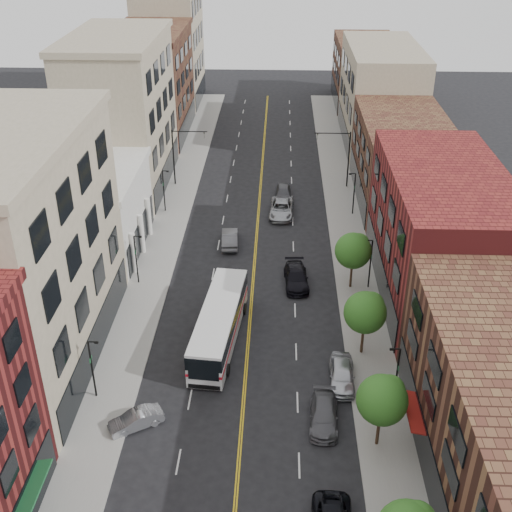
# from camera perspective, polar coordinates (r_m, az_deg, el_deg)

# --- Properties ---
(ground) EXTENTS (220.00, 220.00, 0.00)m
(ground) POSITION_cam_1_polar(r_m,az_deg,el_deg) (43.17, -1.73, -19.91)
(ground) COLOR black
(ground) RESTS_ON ground
(sidewalk_left) EXTENTS (4.00, 110.00, 0.15)m
(sidewalk_left) POSITION_cam_1_polar(r_m,az_deg,el_deg) (72.01, -7.91, 2.25)
(sidewalk_left) COLOR gray
(sidewalk_left) RESTS_ON ground
(sidewalk_right) EXTENTS (4.00, 110.00, 0.15)m
(sidewalk_right) POSITION_cam_1_polar(r_m,az_deg,el_deg) (71.37, 8.13, 1.97)
(sidewalk_right) COLOR gray
(sidewalk_right) RESTS_ON ground
(bldg_l_tanoffice) EXTENTS (10.00, 22.00, 18.00)m
(bldg_l_tanoffice) POSITION_cam_1_polar(r_m,az_deg,el_deg) (51.15, -20.27, -0.16)
(bldg_l_tanoffice) COLOR gray
(bldg_l_tanoffice) RESTS_ON ground
(bldg_l_white) EXTENTS (10.00, 14.00, 8.00)m
(bldg_l_white) POSITION_cam_1_polar(r_m,az_deg,el_deg) (68.39, -14.46, 3.69)
(bldg_l_white) COLOR silver
(bldg_l_white) RESTS_ON ground
(bldg_l_far_a) EXTENTS (10.00, 20.00, 18.00)m
(bldg_l_far_a) POSITION_cam_1_polar(r_m,az_deg,el_deg) (81.90, -11.82, 12.08)
(bldg_l_far_a) COLOR gray
(bldg_l_far_a) RESTS_ON ground
(bldg_l_far_b) EXTENTS (10.00, 20.00, 15.00)m
(bldg_l_far_b) POSITION_cam_1_polar(r_m,az_deg,el_deg) (101.09, -9.21, 14.73)
(bldg_l_far_b) COLOR #522B21
(bldg_l_far_b) RESTS_ON ground
(bldg_l_far_c) EXTENTS (10.00, 16.00, 20.00)m
(bldg_l_far_c) POSITION_cam_1_polar(r_m,az_deg,el_deg) (117.80, -7.69, 18.19)
(bldg_l_far_c) COLOR gray
(bldg_l_far_c) RESTS_ON ground
(bldg_r_mid) EXTENTS (10.00, 22.00, 12.00)m
(bldg_r_mid) POSITION_cam_1_polar(r_m,az_deg,el_deg) (60.29, 16.06, 1.94)
(bldg_r_mid) COLOR maroon
(bldg_r_mid) RESTS_ON ground
(bldg_r_far_a) EXTENTS (10.00, 20.00, 10.00)m
(bldg_r_far_a) POSITION_cam_1_polar(r_m,az_deg,el_deg) (79.45, 12.83, 8.36)
(bldg_r_far_a) COLOR #522B21
(bldg_r_far_a) RESTS_ON ground
(bldg_r_far_b) EXTENTS (10.00, 22.00, 14.00)m
(bldg_r_far_b) POSITION_cam_1_polar(r_m,az_deg,el_deg) (98.53, 11.00, 13.89)
(bldg_r_far_b) COLOR gray
(bldg_r_far_b) RESTS_ON ground
(bldg_r_far_c) EXTENTS (10.00, 18.00, 11.00)m
(bldg_r_far_c) POSITION_cam_1_polar(r_m,az_deg,el_deg) (118.09, 9.63, 15.84)
(bldg_r_far_c) COLOR #522B21
(bldg_r_far_c) RESTS_ON ground
(tree_r_1) EXTENTS (3.40, 3.40, 5.59)m
(tree_r_1) POSITION_cam_1_polar(r_m,az_deg,el_deg) (43.58, 11.25, -12.30)
(tree_r_1) COLOR black
(tree_r_1) RESTS_ON sidewalk_right
(tree_r_2) EXTENTS (3.40, 3.40, 5.59)m
(tree_r_2) POSITION_cam_1_polar(r_m,az_deg,el_deg) (51.38, 9.77, -4.85)
(tree_r_2) COLOR black
(tree_r_2) RESTS_ON sidewalk_right
(tree_r_3) EXTENTS (3.40, 3.40, 5.59)m
(tree_r_3) POSITION_cam_1_polar(r_m,az_deg,el_deg) (59.83, 8.71, 0.57)
(tree_r_3) COLOR black
(tree_r_3) RESTS_ON sidewalk_right
(lamp_l_1) EXTENTS (0.81, 0.55, 5.05)m
(lamp_l_1) POSITION_cam_1_polar(r_m,az_deg,el_deg) (48.57, -14.34, -9.44)
(lamp_l_1) COLOR black
(lamp_l_1) RESTS_ON sidewalk_left
(lamp_l_2) EXTENTS (0.81, 0.55, 5.05)m
(lamp_l_2) POSITION_cam_1_polar(r_m,az_deg,el_deg) (61.36, -10.58, -0.06)
(lamp_l_2) COLOR black
(lamp_l_2) RESTS_ON sidewalk_left
(lamp_l_3) EXTENTS (0.81, 0.55, 5.05)m
(lamp_l_3) POSITION_cam_1_polar(r_m,az_deg,el_deg) (75.38, -8.17, 5.96)
(lamp_l_3) COLOR black
(lamp_l_3) RESTS_ON sidewalk_left
(lamp_r_1) EXTENTS (0.81, 0.55, 5.05)m
(lamp_r_1) POSITION_cam_1_polar(r_m,az_deg,el_deg) (47.52, 12.37, -10.15)
(lamp_r_1) COLOR black
(lamp_r_1) RESTS_ON sidewalk_right
(lamp_r_2) EXTENTS (0.81, 0.55, 5.05)m
(lamp_r_2) POSITION_cam_1_polar(r_m,az_deg,el_deg) (60.54, 10.11, -0.45)
(lamp_r_2) COLOR black
(lamp_r_2) RESTS_ON sidewalk_right
(lamp_r_3) EXTENTS (0.81, 0.55, 5.05)m
(lamp_r_3) POSITION_cam_1_polar(r_m,az_deg,el_deg) (74.72, 8.69, 5.70)
(lamp_r_3) COLOR black
(lamp_r_3) RESTS_ON sidewalk_right
(signal_mast_left) EXTENTS (4.49, 0.18, 7.20)m
(signal_mast_left) POSITION_cam_1_polar(r_m,az_deg,el_deg) (81.97, -6.87, 9.29)
(signal_mast_left) COLOR black
(signal_mast_left) RESTS_ON sidewalk_left
(signal_mast_right) EXTENTS (4.49, 0.18, 7.20)m
(signal_mast_right) POSITION_cam_1_polar(r_m,az_deg,el_deg) (81.40, 7.76, 9.08)
(signal_mast_right) COLOR black
(signal_mast_right) RESTS_ON sidewalk_right
(city_bus) EXTENTS (4.05, 13.01, 3.29)m
(city_bus) POSITION_cam_1_polar(r_m,az_deg,el_deg) (53.29, -3.28, -5.91)
(city_bus) COLOR silver
(city_bus) RESTS_ON ground
(car_angle_b) EXTENTS (4.00, 3.11, 1.27)m
(car_angle_b) POSITION_cam_1_polar(r_m,az_deg,el_deg) (47.13, -10.63, -14.13)
(car_angle_b) COLOR #A0A3A8
(car_angle_b) RESTS_ON ground
(car_parked_mid) EXTENTS (2.26, 4.95, 1.40)m
(car_parked_mid) POSITION_cam_1_polar(r_m,az_deg,el_deg) (46.87, 6.05, -13.88)
(car_parked_mid) COLOR #4D4D52
(car_parked_mid) RESTS_ON ground
(car_parked_far) EXTENTS (2.14, 4.87, 1.63)m
(car_parked_far) POSITION_cam_1_polar(r_m,az_deg,el_deg) (50.15, 7.64, -10.38)
(car_parked_far) COLOR #BBBCC3
(car_parked_far) RESTS_ON ground
(car_lane_behind) EXTENTS (1.98, 4.86, 1.57)m
(car_lane_behind) POSITION_cam_1_polar(r_m,az_deg,el_deg) (68.24, -2.35, 1.58)
(car_lane_behind) COLOR #54555A
(car_lane_behind) RESTS_ON ground
(car_lane_a) EXTENTS (2.54, 5.52, 1.56)m
(car_lane_a) POSITION_cam_1_polar(r_m,az_deg,el_deg) (61.42, 3.59, -1.91)
(car_lane_a) COLOR black
(car_lane_a) RESTS_ON ground
(car_lane_b) EXTENTS (2.99, 6.03, 1.64)m
(car_lane_b) POSITION_cam_1_polar(r_m,az_deg,el_deg) (74.75, 2.28, 4.23)
(car_lane_b) COLOR #9B9DA2
(car_lane_b) RESTS_ON ground
(car_lane_c) EXTENTS (1.92, 4.64, 1.57)m
(car_lane_c) POSITION_cam_1_polar(r_m,az_deg,el_deg) (79.00, 2.45, 5.65)
(car_lane_c) COLOR #47474C
(car_lane_c) RESTS_ON ground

